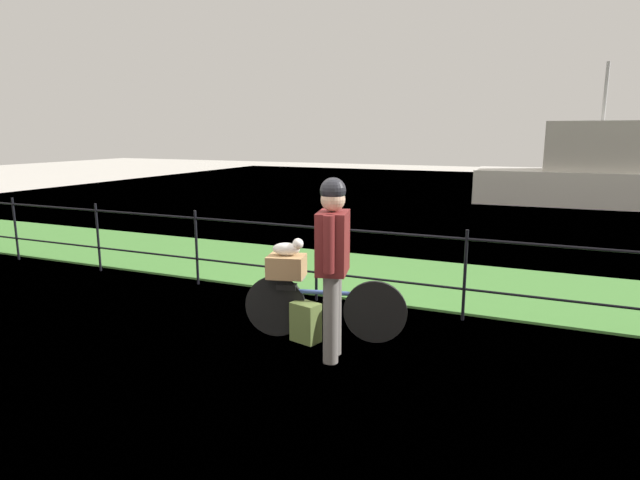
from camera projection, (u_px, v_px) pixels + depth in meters
name	position (u px, v px, depth m)	size (l,w,h in m)	color
ground_plane	(236.00, 355.00, 5.06)	(60.00, 60.00, 0.00)	beige
grass_strip	(354.00, 273.00, 7.95)	(27.00, 2.40, 0.03)	#478438
harbor_water	(447.00, 210.00, 14.43)	(30.00, 30.00, 0.00)	#60849E
iron_fence	(316.00, 254.00, 6.61)	(18.04, 0.04, 1.03)	black
bicycle_main	(323.00, 307.00, 5.41)	(1.62, 0.43, 0.63)	black
wooden_crate	(286.00, 266.00, 5.39)	(0.37, 0.30, 0.22)	#A87F51
terrier_dog	(289.00, 248.00, 5.35)	(0.32, 0.20, 0.18)	silver
cyclist_person	(333.00, 253.00, 4.82)	(0.35, 0.53, 1.68)	slate
backpack_on_paving	(306.00, 322.00, 5.38)	(0.28, 0.18, 0.40)	olive
moored_boat_near	(597.00, 175.00, 15.33)	(6.71, 2.32, 3.98)	silver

